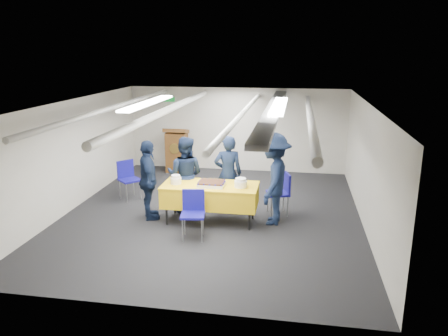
{
  "coord_description": "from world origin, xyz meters",
  "views": [
    {
      "loc": [
        1.65,
        -8.35,
        3.3
      ],
      "look_at": [
        0.27,
        -0.2,
        1.05
      ],
      "focal_mm": 35.0,
      "sensor_mm": 36.0,
      "label": 1
    }
  ],
  "objects": [
    {
      "name": "sailor_d",
      "position": [
        1.24,
        -0.28,
        0.89
      ],
      "size": [
        0.78,
        1.22,
        1.79
      ],
      "primitive_type": "imported",
      "rotation": [
        0.0,
        0.0,
        -1.67
      ],
      "color": "black",
      "rests_on": "ground"
    },
    {
      "name": "chair_left",
      "position": [
        -2.09,
        0.66,
        0.53
      ],
      "size": [
        0.59,
        0.59,
        0.87
      ],
      "color": "gray",
      "rests_on": "ground"
    },
    {
      "name": "sailor_b",
      "position": [
        -0.58,
        0.04,
        0.8
      ],
      "size": [
        0.81,
        0.65,
        1.6
      ],
      "primitive_type": "imported",
      "rotation": [
        0.0,
        0.0,
        3.09
      ],
      "color": "black",
      "rests_on": "ground"
    },
    {
      "name": "serving_table",
      "position": [
        0.04,
        -0.44,
        0.56
      ],
      "size": [
        1.86,
        0.82,
        0.77
      ],
      "color": "black",
      "rests_on": "ground"
    },
    {
      "name": "room_shell",
      "position": [
        0.09,
        0.41,
        1.81
      ],
      "size": [
        6.0,
        7.0,
        2.3
      ],
      "color": "beige",
      "rests_on": "ground"
    },
    {
      "name": "podium",
      "position": [
        -1.6,
        3.05,
        0.61
      ],
      "size": [
        0.62,
        0.53,
        1.25
      ],
      "color": "brown",
      "rests_on": "ground"
    },
    {
      "name": "chair_near",
      "position": [
        -0.13,
        -1.18,
        0.53
      ],
      "size": [
        0.48,
        0.48,
        0.87
      ],
      "color": "gray",
      "rests_on": "ground"
    },
    {
      "name": "sailor_c",
      "position": [
        -1.2,
        -0.46,
        0.8
      ],
      "size": [
        0.73,
        1.02,
        1.6
      ],
      "primitive_type": "imported",
      "rotation": [
        0.0,
        0.0,
        1.97
      ],
      "color": "black",
      "rests_on": "ground"
    },
    {
      "name": "plate_stack_right",
      "position": [
        0.64,
        -0.49,
        0.85
      ],
      "size": [
        0.25,
        0.25,
        0.17
      ],
      "color": "white",
      "rests_on": "serving_table"
    },
    {
      "name": "ground",
      "position": [
        0.0,
        0.0,
        0.0
      ],
      "size": [
        7.0,
        7.0,
        0.0
      ],
      "primitive_type": "plane",
      "color": "black",
      "rests_on": "ground"
    },
    {
      "name": "sailor_a",
      "position": [
        0.28,
        0.27,
        0.8
      ],
      "size": [
        0.66,
        0.51,
        1.61
      ],
      "primitive_type": "imported",
      "rotation": [
        0.0,
        0.0,
        3.38
      ],
      "color": "black",
      "rests_on": "ground"
    },
    {
      "name": "chair_right",
      "position": [
        1.41,
        0.23,
        0.53
      ],
      "size": [
        0.52,
        0.52,
        0.87
      ],
      "color": "gray",
      "rests_on": "ground"
    },
    {
      "name": "sheet_cake",
      "position": [
        0.08,
        -0.51,
        0.81
      ],
      "size": [
        0.52,
        0.4,
        0.09
      ],
      "color": "white",
      "rests_on": "serving_table"
    },
    {
      "name": "plate_stack_left",
      "position": [
        -0.63,
        -0.49,
        0.85
      ],
      "size": [
        0.21,
        0.21,
        0.17
      ],
      "color": "white",
      "rests_on": "serving_table"
    }
  ]
}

